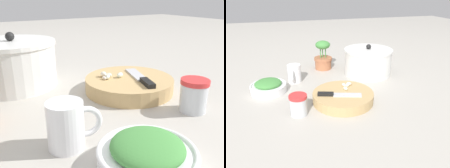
# 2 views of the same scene
# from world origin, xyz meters

# --- Properties ---
(ground_plane) EXTENTS (5.00, 5.00, 0.00)m
(ground_plane) POSITION_xyz_m (0.00, 0.00, 0.00)
(ground_plane) COLOR #B2ADA3
(cutting_board) EXTENTS (0.27, 0.27, 0.04)m
(cutting_board) POSITION_xyz_m (0.05, -0.11, 0.02)
(cutting_board) COLOR tan
(cutting_board) RESTS_ON ground_plane
(chef_knife) EXTENTS (0.19, 0.08, 0.01)m
(chef_knife) POSITION_xyz_m (0.01, -0.13, 0.05)
(chef_knife) COLOR black
(chef_knife) RESTS_ON cutting_board
(garlic_cloves) EXTENTS (0.05, 0.07, 0.02)m
(garlic_cloves) POSITION_xyz_m (0.08, -0.06, 0.05)
(garlic_cloves) COLOR #EDE0C5
(garlic_cloves) RESTS_ON cutting_board
(herb_bowl) EXTENTS (0.17, 0.17, 0.06)m
(herb_bowl) POSITION_xyz_m (-0.27, 0.08, 0.03)
(herb_bowl) COLOR white
(herb_bowl) RESTS_ON ground_plane
(spice_jar) EXTENTS (0.07, 0.07, 0.09)m
(spice_jar) POSITION_xyz_m (-0.16, -0.17, 0.04)
(spice_jar) COLOR silver
(spice_jar) RESTS_ON ground_plane
(coffee_mug) EXTENTS (0.07, 0.11, 0.10)m
(coffee_mug) POSITION_xyz_m (-0.14, 0.17, 0.05)
(coffee_mug) COLOR white
(coffee_mug) RESTS_ON ground_plane
(stock_pot) EXTENTS (0.27, 0.27, 0.18)m
(stock_pot) POSITION_xyz_m (0.28, 0.18, 0.07)
(stock_pot) COLOR silver
(stock_pot) RESTS_ON ground_plane
(potted_herb) EXTENTS (0.11, 0.11, 0.18)m
(potted_herb) POSITION_xyz_m (0.05, 0.33, 0.08)
(potted_herb) COLOR #B26B47
(potted_herb) RESTS_ON ground_plane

